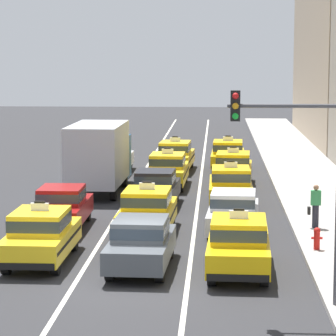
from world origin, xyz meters
name	(u,v)px	position (x,y,z in m)	size (l,w,h in m)	color
ground_plane	(132,282)	(0.00, 0.00, 0.00)	(160.00, 160.00, 0.00)	#2B2B2D
lane_stripe_left_center	(139,179)	(-1.60, 20.00, 0.00)	(0.14, 80.00, 0.01)	silver
lane_stripe_center_right	(201,180)	(1.60, 20.00, 0.00)	(0.14, 80.00, 0.01)	silver
sidewalk_curb	(322,195)	(7.20, 15.00, 0.07)	(4.00, 90.00, 0.15)	#9E9993
taxi_left_nearest	(41,235)	(-3.06, 2.19, 0.88)	(1.84, 4.57, 1.96)	black
sedan_left_second	(62,206)	(-3.34, 7.35, 0.85)	(1.80, 4.32, 1.58)	black
box_truck_left_third	(100,155)	(-3.06, 15.78, 1.78)	(2.39, 7.00, 3.27)	black
sedan_left_fourth	(114,157)	(-3.19, 22.32, 0.85)	(1.78, 4.31, 1.58)	black
sedan_center_nearest	(141,242)	(0.14, 1.47, 0.85)	(1.92, 4.36, 1.58)	black
taxi_center_second	(147,210)	(-0.08, 6.49, 0.88)	(1.95, 4.61, 1.96)	black
sedan_center_third	(156,187)	(-0.17, 11.96, 0.85)	(1.94, 4.37, 1.58)	black
taxi_center_fourth	(168,169)	(0.03, 17.39, 0.88)	(1.93, 4.60, 1.96)	black
taxi_center_fifth	(175,155)	(0.12, 23.12, 0.88)	(2.04, 4.65, 1.96)	black
taxi_right_nearest	(239,244)	(3.07, 1.28, 0.88)	(1.95, 4.61, 1.96)	black
sedan_right_second	(233,211)	(3.02, 6.65, 0.85)	(1.99, 4.39, 1.58)	black
taxi_right_third	(231,185)	(3.01, 12.56, 0.88)	(1.83, 4.57, 1.96)	black
taxi_right_fourth	(233,168)	(3.22, 18.03, 0.88)	(2.01, 4.63, 1.96)	black
taxi_right_fifth	(228,155)	(3.04, 23.68, 0.88)	(1.93, 4.60, 1.96)	black
pedestrian_mid_block	(315,206)	(6.02, 7.31, 0.95)	(0.47, 0.24, 1.59)	#23232D
fire_hydrant	(317,238)	(5.68, 3.79, 0.55)	(0.36, 0.22, 0.73)	red
traffic_light_pole	(300,161)	(4.49, -2.36, 3.82)	(2.87, 0.33, 5.58)	#47474C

